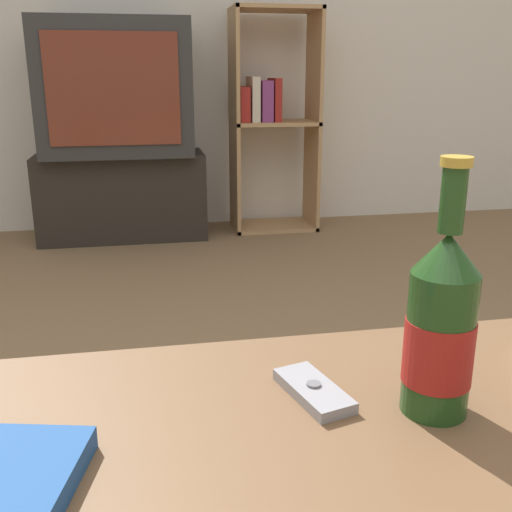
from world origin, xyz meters
The scene contains 5 objects.
tv_stand centered at (-0.25, 2.77, 0.22)m, with size 0.87×0.37×0.45m.
television centered at (-0.25, 2.76, 0.78)m, with size 0.75×0.52×0.66m.
bookshelf centered at (0.56, 2.81, 0.62)m, with size 0.46×0.30×1.19m.
beer_bottle centered at (0.17, 0.08, 0.59)m, with size 0.08×0.08×0.29m.
cell_phone centered at (0.05, 0.13, 0.50)m, with size 0.08×0.12×0.02m.
Camera 1 is at (-0.13, -0.47, 0.86)m, focal length 42.00 mm.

